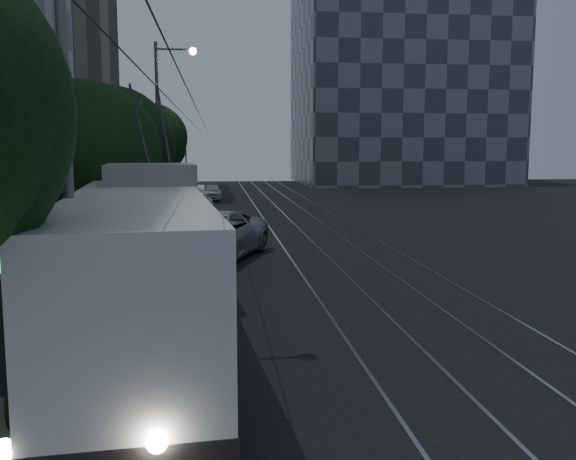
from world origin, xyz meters
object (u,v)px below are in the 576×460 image
(car_white_c, at_px, (192,197))
(car_white_d, at_px, (212,192))
(pickup_silver, at_px, (210,236))
(streetlamp_far, at_px, (165,112))
(car_white_a, at_px, (199,216))
(streetlamp_near, at_px, (86,80))
(car_white_b, at_px, (190,207))
(trolleybus, at_px, (140,264))

(car_white_c, relative_size, car_white_d, 1.32)
(pickup_silver, relative_size, streetlamp_far, 0.62)
(car_white_d, bearing_deg, car_white_a, -90.75)
(streetlamp_near, bearing_deg, car_white_b, 87.79)
(pickup_silver, xyz_separation_m, car_white_d, (0.00, 26.16, -0.27))
(car_white_a, distance_m, streetlamp_far, 8.78)
(car_white_a, bearing_deg, trolleybus, -98.58)
(pickup_silver, distance_m, car_white_a, 9.14)
(car_white_c, bearing_deg, car_white_b, -90.05)
(pickup_silver, bearing_deg, streetlamp_near, -79.78)
(car_white_b, bearing_deg, pickup_silver, -73.47)
(car_white_b, distance_m, streetlamp_near, 24.13)
(car_white_b, bearing_deg, car_white_a, -68.95)
(streetlamp_near, bearing_deg, car_white_d, 86.77)
(car_white_b, bearing_deg, car_white_c, 101.63)
(car_white_c, bearing_deg, car_white_a, -86.95)
(pickup_silver, distance_m, car_white_b, 12.42)
(streetlamp_far, bearing_deg, streetlamp_near, -88.79)
(car_white_b, bearing_deg, car_white_d, 95.98)
(trolleybus, relative_size, streetlamp_near, 1.43)
(streetlamp_near, bearing_deg, streetlamp_far, 91.21)
(streetlamp_near, xyz_separation_m, streetlamp_far, (-0.57, 26.96, 0.75))
(car_white_d, height_order, streetlamp_far, streetlamp_far)
(car_white_b, relative_size, car_white_c, 1.12)
(car_white_a, xyz_separation_m, car_white_c, (-0.65, 9.94, 0.13))
(pickup_silver, distance_m, streetlamp_far, 16.73)
(car_white_a, distance_m, car_white_c, 9.96)
(car_white_b, height_order, streetlamp_far, streetlamp_far)
(trolleybus, relative_size, car_white_a, 3.30)
(pickup_silver, bearing_deg, car_white_d, 110.83)
(pickup_silver, height_order, car_white_b, pickup_silver)
(trolleybus, height_order, streetlamp_near, streetlamp_near)
(car_white_b, xyz_separation_m, streetlamp_near, (-0.91, -23.66, 4.62))
(trolleybus, bearing_deg, car_white_d, 82.78)
(car_white_a, height_order, car_white_b, car_white_b)
(car_white_d, bearing_deg, streetlamp_near, -91.87)
(car_white_d, relative_size, streetlamp_far, 0.35)
(car_white_d, height_order, streetlamp_near, streetlamp_near)
(car_white_b, xyz_separation_m, streetlamp_far, (-1.48, 3.29, 5.37))
(trolleybus, height_order, car_white_a, trolleybus)
(car_white_c, bearing_deg, car_white_d, 79.05)
(pickup_silver, xyz_separation_m, car_white_a, (-0.63, 9.12, -0.23))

